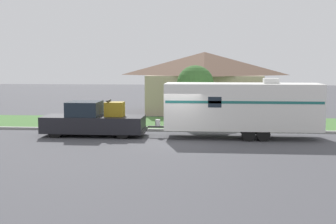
{
  "coord_description": "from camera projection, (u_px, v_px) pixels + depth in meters",
  "views": [
    {
      "loc": [
        1.65,
        -24.1,
        4.21
      ],
      "look_at": [
        -0.61,
        1.63,
        1.4
      ],
      "focal_mm": 50.0,
      "sensor_mm": 36.0,
      "label": 1
    }
  ],
  "objects": [
    {
      "name": "pickup_truck",
      "position": [
        93.0,
        121.0,
        26.41
      ],
      "size": [
        5.81,
        2.05,
        2.05
      ],
      "color": "black",
      "rests_on": "ground_plane"
    },
    {
      "name": "curb_strip",
      "position": [
        181.0,
        130.0,
        28.17
      ],
      "size": [
        80.0,
        0.3,
        0.14
      ],
      "color": "#999993",
      "rests_on": "ground_plane"
    },
    {
      "name": "lawn_strip",
      "position": [
        184.0,
        123.0,
        31.79
      ],
      "size": [
        80.0,
        7.0,
        0.03
      ],
      "color": "#477538",
      "rests_on": "ground_plane"
    },
    {
      "name": "travel_trailer",
      "position": [
        242.0,
        106.0,
        25.59
      ],
      "size": [
        9.42,
        2.4,
        3.29
      ],
      "color": "black",
      "rests_on": "ground_plane"
    },
    {
      "name": "mailbox",
      "position": [
        225.0,
        115.0,
        28.56
      ],
      "size": [
        0.48,
        0.2,
        1.22
      ],
      "color": "brown",
      "rests_on": "ground_plane"
    },
    {
      "name": "ground_plane",
      "position": [
        177.0,
        142.0,
        24.46
      ],
      "size": [
        120.0,
        120.0,
        0.0
      ],
      "primitive_type": "plane",
      "color": "#47474C"
    },
    {
      "name": "tree_in_yard",
      "position": [
        195.0,
        84.0,
        30.55
      ],
      "size": [
        2.42,
        2.42,
        3.96
      ],
      "color": "brown",
      "rests_on": "ground_plane"
    },
    {
      "name": "house_across_street",
      "position": [
        204.0,
        81.0,
        38.42
      ],
      "size": [
        9.8,
        6.57,
        4.97
      ],
      "color": "tan",
      "rests_on": "ground_plane"
    }
  ]
}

